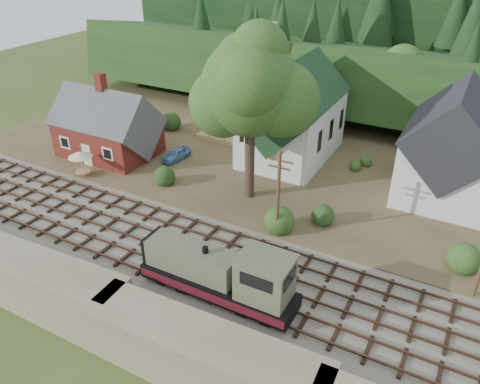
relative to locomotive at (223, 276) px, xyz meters
The scene contains 17 objects.
ground 7.64m from the locomotive, 155.95° to the left, with size 140.00×140.00×0.00m, color #384C1E.
embankment 8.92m from the locomotive, 140.74° to the right, with size 64.00×5.00×1.60m, color #7F7259.
railroad_bed 7.61m from the locomotive, 155.95° to the left, with size 64.00×11.00×0.16m, color #726B5B.
village_flat 22.13m from the locomotive, 107.76° to the left, with size 64.00×26.00×0.30m, color brown.
hillside 45.55m from the locomotive, 98.50° to the left, with size 70.00×28.00×8.00m, color #1E3F19.
ridge 61.40m from the locomotive, 96.29° to the left, with size 80.00×20.00×12.00m, color black.
depot 26.72m from the locomotive, 148.37° to the left, with size 10.80×7.41×9.00m.
church 23.38m from the locomotive, 101.77° to the left, with size 8.40×15.17×13.00m.
farmhouse 24.89m from the locomotive, 62.87° to the left, with size 8.40×10.80×10.60m.
timber_frame 28.08m from the locomotive, 116.98° to the left, with size 8.20×6.20×6.99m.
lattice_tower 34.46m from the locomotive, 112.32° to the left, with size 3.20×3.20×12.12m.
big_tree 16.10m from the locomotive, 109.21° to the left, with size 10.90×8.40×14.70m.
telegraph_pole_near 8.51m from the locomotive, 88.09° to the left, with size 2.20×0.28×8.00m.
locomotive is the anchor object (origin of this frame).
car_blue 22.26m from the locomotive, 133.49° to the left, with size 1.48×3.68×1.25m, color #5F94CC.
car_green 30.02m from the locomotive, 154.29° to the left, with size 1.19×3.42×1.13m, color #93B27B.
patio_set 23.09m from the locomotive, 158.39° to the left, with size 2.40×2.40×2.68m.
Camera 1 is at (19.40, -24.09, 22.74)m, focal length 35.00 mm.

